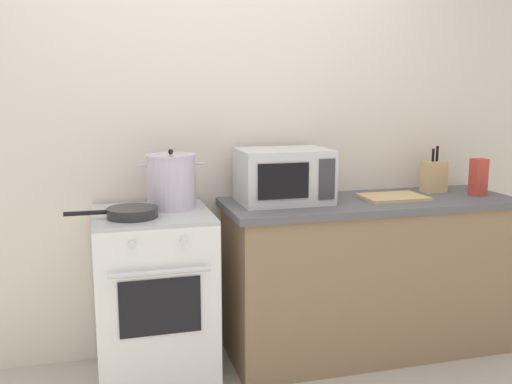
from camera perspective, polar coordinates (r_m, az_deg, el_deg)
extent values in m
cube|color=silver|center=(3.44, -0.17, 5.23)|extent=(4.40, 0.10, 2.50)
cube|color=#8C7051|center=(3.50, 11.02, -8.47)|extent=(1.64, 0.56, 0.88)
cube|color=#59595E|center=(3.38, 11.29, -1.06)|extent=(1.70, 0.60, 0.04)
cube|color=white|center=(3.15, -10.02, -10.39)|extent=(0.60, 0.60, 0.90)
cube|color=#B7B7BC|center=(3.02, -10.29, -2.18)|extent=(0.60, 0.60, 0.02)
cube|color=black|center=(2.84, -9.46, -11.19)|extent=(0.39, 0.01, 0.28)
cylinder|color=silver|center=(2.75, -9.51, -7.89)|extent=(0.48, 0.02, 0.02)
cylinder|color=silver|center=(2.72, -12.16, -5.12)|extent=(0.04, 0.02, 0.04)
cylinder|color=silver|center=(2.74, -7.14, -4.84)|extent=(0.04, 0.02, 0.04)
cylinder|color=silver|center=(3.08, -8.37, 0.94)|extent=(0.26, 0.26, 0.28)
cylinder|color=silver|center=(3.06, -8.44, 3.61)|extent=(0.26, 0.26, 0.01)
sphere|color=black|center=(3.06, -8.45, 3.98)|extent=(0.03, 0.03, 0.03)
cylinder|color=silver|center=(3.05, -11.18, 2.61)|extent=(0.05, 0.01, 0.01)
cylinder|color=silver|center=(3.09, -5.69, 2.84)|extent=(0.05, 0.01, 0.01)
cylinder|color=#28282B|center=(2.91, -12.14, -2.00)|extent=(0.25, 0.25, 0.05)
cylinder|color=black|center=(2.90, -16.59, -2.02)|extent=(0.20, 0.02, 0.02)
cube|color=silver|center=(3.21, 2.74, 1.63)|extent=(0.50, 0.36, 0.30)
cube|color=black|center=(3.02, 2.74, 1.08)|extent=(0.28, 0.01, 0.19)
cube|color=#38383D|center=(3.10, 7.04, 1.26)|extent=(0.09, 0.01, 0.22)
cube|color=tan|center=(3.42, 13.40, -0.51)|extent=(0.36, 0.26, 0.02)
cube|color=tan|center=(3.70, 17.22, 1.46)|extent=(0.13, 0.10, 0.19)
cylinder|color=black|center=(3.68, 17.15, 3.51)|extent=(0.02, 0.02, 0.08)
cylinder|color=black|center=(3.69, 17.52, 3.64)|extent=(0.02, 0.02, 0.09)
cube|color=#B73D33|center=(3.67, 21.18, 1.39)|extent=(0.08, 0.08, 0.22)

